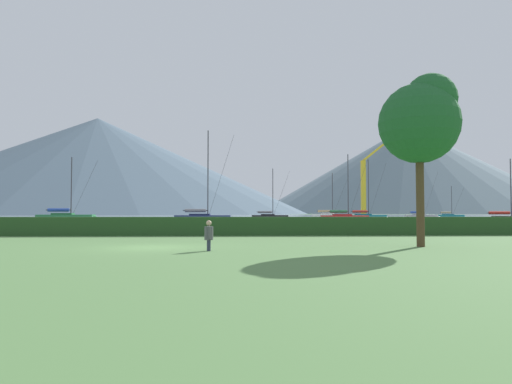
{
  "coord_description": "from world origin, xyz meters",
  "views": [
    {
      "loc": [
        3.65,
        -21.89,
        1.6
      ],
      "look_at": [
        7.12,
        54.75,
        4.74
      ],
      "focal_mm": 33.94,
      "sensor_mm": 36.0,
      "label": 1
    }
  ],
  "objects_px": {
    "person_seated_viewer": "(209,234)",
    "park_tree": "(422,119)",
    "sailboat_slip_5": "(204,218)",
    "sailboat_slip_8": "(421,217)",
    "sailboat_slip_11": "(270,217)",
    "sailboat_slip_9": "(366,217)",
    "sailboat_slip_3": "(508,221)",
    "sailboat_slip_4": "(345,218)",
    "sailboat_slip_7": "(330,216)",
    "dock_crane": "(365,193)",
    "sailboat_slip_2": "(67,218)",
    "sailboat_slip_1": "(450,216)"
  },
  "relations": [
    {
      "from": "sailboat_slip_1",
      "to": "sailboat_slip_11",
      "type": "relative_size",
      "value": 0.79
    },
    {
      "from": "sailboat_slip_8",
      "to": "sailboat_slip_11",
      "type": "relative_size",
      "value": 1.1
    },
    {
      "from": "sailboat_slip_7",
      "to": "sailboat_slip_11",
      "type": "xyz_separation_m",
      "value": [
        -12.93,
        -11.27,
        -0.06
      ]
    },
    {
      "from": "sailboat_slip_4",
      "to": "sailboat_slip_5",
      "type": "xyz_separation_m",
      "value": [
        -20.47,
        -7.42,
        0.06
      ]
    },
    {
      "from": "sailboat_slip_11",
      "to": "park_tree",
      "type": "height_order",
      "value": "sailboat_slip_11"
    },
    {
      "from": "sailboat_slip_5",
      "to": "sailboat_slip_11",
      "type": "bearing_deg",
      "value": 66.82
    },
    {
      "from": "sailboat_slip_3",
      "to": "sailboat_slip_4",
      "type": "relative_size",
      "value": 0.77
    },
    {
      "from": "sailboat_slip_5",
      "to": "dock_crane",
      "type": "distance_m",
      "value": 37.21
    },
    {
      "from": "sailboat_slip_5",
      "to": "sailboat_slip_8",
      "type": "height_order",
      "value": "sailboat_slip_5"
    },
    {
      "from": "person_seated_viewer",
      "to": "sailboat_slip_2",
      "type": "bearing_deg",
      "value": 106.1
    },
    {
      "from": "sailboat_slip_7",
      "to": "park_tree",
      "type": "bearing_deg",
      "value": -91.41
    },
    {
      "from": "sailboat_slip_5",
      "to": "sailboat_slip_8",
      "type": "distance_m",
      "value": 53.4
    },
    {
      "from": "sailboat_slip_3",
      "to": "sailboat_slip_8",
      "type": "bearing_deg",
      "value": 89.2
    },
    {
      "from": "person_seated_viewer",
      "to": "dock_crane",
      "type": "height_order",
      "value": "dock_crane"
    },
    {
      "from": "sailboat_slip_3",
      "to": "sailboat_slip_7",
      "type": "xyz_separation_m",
      "value": [
        -12.47,
        41.89,
        0.1
      ]
    },
    {
      "from": "sailboat_slip_7",
      "to": "person_seated_viewer",
      "type": "height_order",
      "value": "sailboat_slip_7"
    },
    {
      "from": "sailboat_slip_1",
      "to": "person_seated_viewer",
      "type": "height_order",
      "value": "sailboat_slip_1"
    },
    {
      "from": "sailboat_slip_7",
      "to": "sailboat_slip_11",
      "type": "bearing_deg",
      "value": -132.21
    },
    {
      "from": "sailboat_slip_8",
      "to": "park_tree",
      "type": "bearing_deg",
      "value": -102.32
    },
    {
      "from": "sailboat_slip_11",
      "to": "sailboat_slip_2",
      "type": "bearing_deg",
      "value": -151.36
    },
    {
      "from": "sailboat_slip_2",
      "to": "dock_crane",
      "type": "xyz_separation_m",
      "value": [
        47.78,
        18.08,
        4.33
      ]
    },
    {
      "from": "sailboat_slip_9",
      "to": "park_tree",
      "type": "relative_size",
      "value": 1.3
    },
    {
      "from": "sailboat_slip_7",
      "to": "sailboat_slip_11",
      "type": "height_order",
      "value": "sailboat_slip_7"
    },
    {
      "from": "sailboat_slip_1",
      "to": "sailboat_slip_2",
      "type": "relative_size",
      "value": 0.78
    },
    {
      "from": "sailboat_slip_7",
      "to": "sailboat_slip_9",
      "type": "bearing_deg",
      "value": -72.44
    },
    {
      "from": "sailboat_slip_4",
      "to": "sailboat_slip_11",
      "type": "height_order",
      "value": "sailboat_slip_4"
    },
    {
      "from": "sailboat_slip_7",
      "to": "dock_crane",
      "type": "xyz_separation_m",
      "value": [
        4.74,
        -8.98,
        4.37
      ]
    },
    {
      "from": "sailboat_slip_2",
      "to": "dock_crane",
      "type": "height_order",
      "value": "dock_crane"
    },
    {
      "from": "sailboat_slip_2",
      "to": "sailboat_slip_11",
      "type": "relative_size",
      "value": 1.01
    },
    {
      "from": "sailboat_slip_4",
      "to": "person_seated_viewer",
      "type": "bearing_deg",
      "value": -114.83
    },
    {
      "from": "sailboat_slip_5",
      "to": "sailboat_slip_11",
      "type": "distance_m",
      "value": 24.11
    },
    {
      "from": "sailboat_slip_11",
      "to": "park_tree",
      "type": "distance_m",
      "value": 63.94
    },
    {
      "from": "sailboat_slip_8",
      "to": "sailboat_slip_11",
      "type": "bearing_deg",
      "value": -151.4
    },
    {
      "from": "sailboat_slip_3",
      "to": "sailboat_slip_9",
      "type": "relative_size",
      "value": 0.75
    },
    {
      "from": "sailboat_slip_3",
      "to": "park_tree",
      "type": "height_order",
      "value": "park_tree"
    },
    {
      "from": "sailboat_slip_4",
      "to": "dock_crane",
      "type": "bearing_deg",
      "value": 59.54
    },
    {
      "from": "sailboat_slip_9",
      "to": "person_seated_viewer",
      "type": "height_order",
      "value": "sailboat_slip_9"
    },
    {
      "from": "sailboat_slip_7",
      "to": "park_tree",
      "type": "distance_m",
      "value": 75.89
    },
    {
      "from": "sailboat_slip_3",
      "to": "sailboat_slip_5",
      "type": "distance_m",
      "value": 36.86
    },
    {
      "from": "sailboat_slip_7",
      "to": "sailboat_slip_5",
      "type": "bearing_deg",
      "value": -118.5
    },
    {
      "from": "sailboat_slip_11",
      "to": "dock_crane",
      "type": "xyz_separation_m",
      "value": [
        17.67,
        2.29,
        4.44
      ]
    },
    {
      "from": "person_seated_viewer",
      "to": "park_tree",
      "type": "height_order",
      "value": "park_tree"
    },
    {
      "from": "sailboat_slip_1",
      "to": "sailboat_slip_5",
      "type": "height_order",
      "value": "sailboat_slip_5"
    },
    {
      "from": "sailboat_slip_3",
      "to": "sailboat_slip_7",
      "type": "bearing_deg",
      "value": 114.27
    },
    {
      "from": "sailboat_slip_5",
      "to": "sailboat_slip_7",
      "type": "bearing_deg",
      "value": 57.11
    },
    {
      "from": "sailboat_slip_7",
      "to": "sailboat_slip_9",
      "type": "distance_m",
      "value": 15.97
    },
    {
      "from": "sailboat_slip_3",
      "to": "sailboat_slip_4",
      "type": "distance_m",
      "value": 22.34
    },
    {
      "from": "sailboat_slip_5",
      "to": "sailboat_slip_7",
      "type": "height_order",
      "value": "sailboat_slip_5"
    },
    {
      "from": "sailboat_slip_5",
      "to": "dock_crane",
      "type": "bearing_deg",
      "value": 42.93
    },
    {
      "from": "sailboat_slip_8",
      "to": "sailboat_slip_3",
      "type": "bearing_deg",
      "value": -89.37
    }
  ]
}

